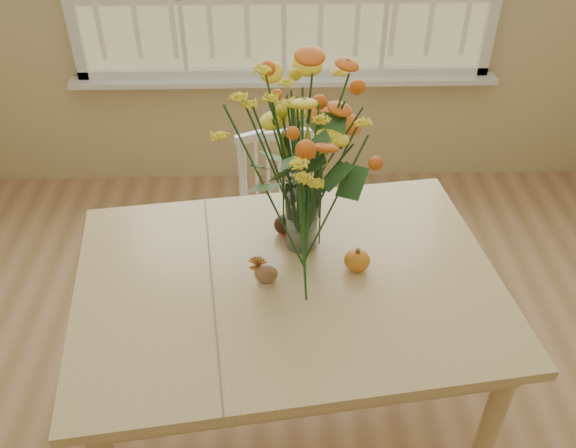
{
  "coord_description": "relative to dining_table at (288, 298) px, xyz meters",
  "views": [
    {
      "loc": [
        -0.06,
        -1.05,
        2.18
      ],
      "look_at": [
        -0.02,
        0.48,
        0.98
      ],
      "focal_mm": 38.0,
      "sensor_mm": 36.0,
      "label": 1
    }
  ],
  "objects": [
    {
      "name": "turkey_figurine",
      "position": [
        -0.07,
        -0.02,
        0.13
      ],
      "size": [
        0.09,
        0.07,
        0.1
      ],
      "rotation": [
        0.0,
        0.0,
        -0.17
      ],
      "color": "#CCB78C",
      "rests_on": "dining_table"
    },
    {
      "name": "dark_gourd",
      "position": [
        -0.01,
        0.25,
        0.13
      ],
      "size": [
        0.12,
        0.08,
        0.07
      ],
      "color": "#38160F",
      "rests_on": "dining_table"
    },
    {
      "name": "dining_table",
      "position": [
        0.0,
        0.0,
        0.0
      ],
      "size": [
        1.54,
        1.19,
        0.76
      ],
      "rotation": [
        0.0,
        0.0,
        0.13
      ],
      "color": "tan",
      "rests_on": "floor"
    },
    {
      "name": "pumpkin",
      "position": [
        0.24,
        0.04,
        0.13
      ],
      "size": [
        0.09,
        0.09,
        0.07
      ],
      "primitive_type": "ellipsoid",
      "color": "#C66E17",
      "rests_on": "dining_table"
    },
    {
      "name": "flower_vase",
      "position": [
        0.05,
        0.19,
        0.48
      ],
      "size": [
        0.55,
        0.55,
        0.65
      ],
      "color": "white",
      "rests_on": "dining_table"
    },
    {
      "name": "windsor_chair",
      "position": [
        -0.01,
        0.75,
        -0.19
      ],
      "size": [
        0.43,
        0.42,
        0.84
      ],
      "rotation": [
        0.0,
        0.0,
        0.13
      ],
      "color": "white",
      "rests_on": "floor"
    }
  ]
}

